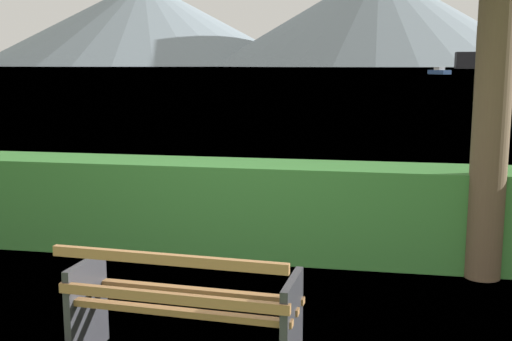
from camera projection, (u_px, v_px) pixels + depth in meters
water_surface at (375, 68)px, 304.10m from camera, size 620.00×620.00×0.00m
park_bench at (183, 308)px, 4.18m from camera, size 1.57×0.67×0.87m
hedge_row at (257, 209)px, 6.72m from camera, size 8.11×0.73×0.99m
sailboat_mid at (439, 72)px, 124.04m from camera, size 4.23×5.51×1.38m
distant_hills at (470, 16)px, 536.77m from camera, size 851.00×362.27×89.89m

